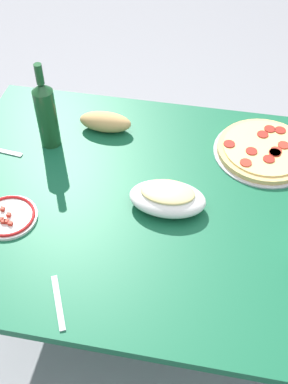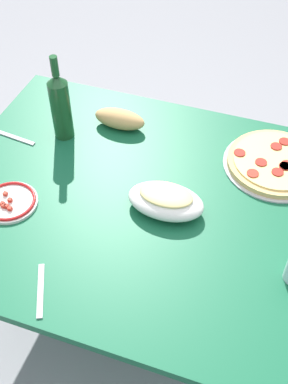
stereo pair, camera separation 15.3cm
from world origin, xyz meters
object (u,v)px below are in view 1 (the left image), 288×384
at_px(wine_bottle, 46,113).
at_px(side_plate_near, 8,217).
at_px(dining_table, 144,219).
at_px(bread_loaf, 105,122).
at_px(pepperoni_pizza, 264,150).
at_px(baked_pasta_dish, 168,197).

xyz_separation_m(wine_bottle, side_plate_near, (0.02, 0.36, -0.12)).
distance_m(dining_table, bread_loaf, 0.40).
xyz_separation_m(dining_table, bread_loaf, (0.20, -0.31, 0.14)).
distance_m(side_plate_near, bread_loaf, 0.51).
distance_m(dining_table, wine_bottle, 0.49).
relative_size(dining_table, pepperoni_pizza, 3.75).
height_order(dining_table, baked_pasta_dish, baked_pasta_dish).
relative_size(dining_table, bread_loaf, 6.92).
bearing_deg(baked_pasta_dish, bread_loaf, -49.74).
bearing_deg(baked_pasta_dish, side_plate_near, 16.73).
bearing_deg(baked_pasta_dish, pepperoni_pizza, -133.60).
distance_m(dining_table, baked_pasta_dish, 0.16).
relative_size(side_plate_near, bread_loaf, 0.93).
bearing_deg(wine_bottle, bread_loaf, -147.97).
bearing_deg(bread_loaf, wine_bottle, 32.03).
bearing_deg(dining_table, pepperoni_pizza, -142.04).
xyz_separation_m(wine_bottle, bread_loaf, (-0.17, -0.11, -0.10)).
distance_m(dining_table, side_plate_near, 0.44).
distance_m(pepperoni_pizza, bread_loaf, 0.57).
xyz_separation_m(baked_pasta_dish, bread_loaf, (0.28, -0.33, -0.00)).
relative_size(wine_bottle, bread_loaf, 1.68).
height_order(baked_pasta_dish, wine_bottle, wine_bottle).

